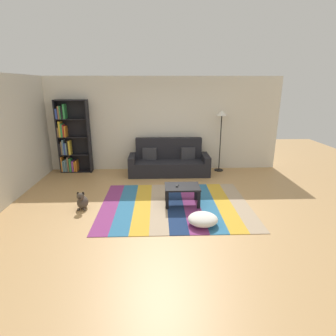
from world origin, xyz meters
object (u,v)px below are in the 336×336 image
dog (82,201)px  tv_remote (177,186)px  couch (169,162)px  pouf (203,219)px  coffee_table (182,189)px  standing_lamp (221,121)px  bookshelf (70,140)px

dog → tv_remote: size_ratio=2.65×
couch → pouf: 3.11m
coffee_table → pouf: 0.98m
dog → standing_lamp: size_ratio=0.22×
coffee_table → dog: coffee_table is taller
pouf → standing_lamp: bearing=73.0°
standing_lamp → couch: bearing=-171.5°
bookshelf → coffee_table: bookshelf is taller
bookshelf → dog: 2.84m
couch → coffee_table: couch is taller
bookshelf → standing_lamp: bearing=-0.8°
coffee_table → dog: bearing=-176.4°
standing_lamp → tv_remote: bearing=-120.9°
coffee_table → couch: bearing=95.2°
coffee_table → tv_remote: bearing=175.2°
dog → standing_lamp: (3.38, 2.50, 1.32)m
bookshelf → pouf: bearing=-45.2°
tv_remote → dog: bearing=-164.4°
bookshelf → pouf: bookshelf is taller
coffee_table → tv_remote: size_ratio=4.88×
couch → coffee_table: (0.19, -2.15, 0.01)m
tv_remote → coffee_table: bearing=6.8°
pouf → couch: bearing=99.2°
bookshelf → coffee_table: size_ratio=2.83×
dog → coffee_table: bearing=3.6°
bookshelf → tv_remote: (2.91, -2.43, -0.51)m
coffee_table → standing_lamp: standing_lamp is taller
bookshelf → tv_remote: 3.83m
standing_lamp → tv_remote: size_ratio=11.80×
couch → bookshelf: bookshelf is taller
couch → bookshelf: size_ratio=1.09×
dog → couch: bearing=50.5°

